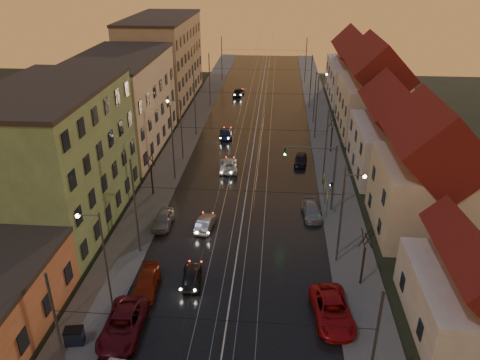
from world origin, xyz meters
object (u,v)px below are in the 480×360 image
(street_lamp_2, at_px, (179,123))
(parked_left_2, at_px, (147,283))
(driving_car_3, at_px, (226,133))
(parked_right_1, at_px, (312,210))
(parked_right_2, at_px, (301,160))
(driving_car_4, at_px, (239,92))
(street_lamp_1, at_px, (346,207))
(traffic_light_mast, at_px, (325,170))
(street_lamp_0, at_px, (100,251))
(driving_car_1, at_px, (205,223))
(driving_car_2, at_px, (228,165))
(dumpster, at_px, (74,337))
(driving_car_0, at_px, (192,276))
(parked_left_3, at_px, (163,219))
(parked_right_0, at_px, (332,310))
(parked_left_1, at_px, (123,325))
(street_lamp_3, at_px, (317,93))

(street_lamp_2, bearing_deg, parked_left_2, -84.63)
(driving_car_3, xyz_separation_m, parked_right_1, (11.07, -21.76, -0.03))
(parked_right_1, relative_size, parked_right_2, 1.15)
(driving_car_3, height_order, driving_car_4, driving_car_4)
(street_lamp_1, height_order, traffic_light_mast, street_lamp_1)
(street_lamp_0, distance_m, driving_car_1, 13.45)
(street_lamp_2, xyz_separation_m, traffic_light_mast, (17.10, -12.00, -0.29))
(driving_car_1, distance_m, driving_car_4, 47.54)
(driving_car_2, distance_m, dumpster, 30.18)
(driving_car_0, bearing_deg, driving_car_4, -95.58)
(street_lamp_2, xyz_separation_m, parked_right_1, (16.03, -13.27, -4.27))
(driving_car_1, xyz_separation_m, dumpster, (-6.57, -15.46, 0.09))
(driving_car_2, height_order, parked_right_1, driving_car_2)
(driving_car_1, bearing_deg, driving_car_0, 97.72)
(driving_car_3, xyz_separation_m, parked_left_3, (-3.46, -24.81, 0.03))
(driving_car_3, relative_size, parked_right_0, 0.79)
(driving_car_2, relative_size, parked_left_2, 1.07)
(driving_car_3, height_order, parked_left_3, parked_left_3)
(street_lamp_1, distance_m, driving_car_4, 52.81)
(driving_car_2, height_order, dumpster, driving_car_2)
(parked_left_1, xyz_separation_m, parked_left_3, (-0.55, 14.46, -0.10))
(street_lamp_2, relative_size, dumpster, 6.67)
(street_lamp_3, xyz_separation_m, traffic_light_mast, (-1.11, -28.00, -0.29))
(parked_right_0, xyz_separation_m, parked_right_1, (-0.61, 14.87, -0.17))
(driving_car_4, relative_size, parked_right_1, 0.99)
(street_lamp_2, height_order, dumpster, street_lamp_2)
(street_lamp_0, bearing_deg, parked_right_2, 60.87)
(parked_right_0, xyz_separation_m, parked_right_2, (-1.26, 27.73, -0.16))
(driving_car_2, xyz_separation_m, parked_right_1, (9.56, -10.50, -0.02))
(parked_left_3, bearing_deg, parked_right_0, -37.69)
(parked_right_2, height_order, dumpster, parked_right_2)
(driving_car_1, distance_m, parked_right_2, 18.86)
(street_lamp_1, distance_m, street_lamp_2, 27.05)
(dumpster, bearing_deg, street_lamp_0, 67.63)
(driving_car_1, bearing_deg, dumpster, 73.80)
(street_lamp_1, height_order, driving_car_0, street_lamp_1)
(traffic_light_mast, relative_size, driving_car_3, 1.61)
(street_lamp_1, distance_m, parked_left_3, 17.61)
(driving_car_1, relative_size, driving_car_4, 0.88)
(street_lamp_2, relative_size, street_lamp_3, 1.00)
(street_lamp_3, height_order, parked_right_1, street_lamp_3)
(parked_left_1, distance_m, parked_right_0, 14.82)
(parked_left_3, bearing_deg, street_lamp_3, 62.95)
(traffic_light_mast, distance_m, driving_car_0, 17.51)
(driving_car_0, height_order, driving_car_4, driving_car_4)
(parked_left_3, relative_size, dumpster, 3.34)
(parked_left_1, bearing_deg, street_lamp_1, 32.16)
(traffic_light_mast, xyz_separation_m, driving_car_0, (-11.27, -12.79, -3.97))
(parked_left_3, bearing_deg, street_lamp_2, 95.55)
(parked_left_2, bearing_deg, parked_left_1, -98.32)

